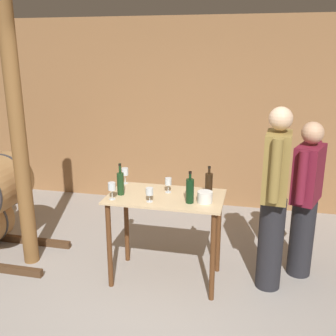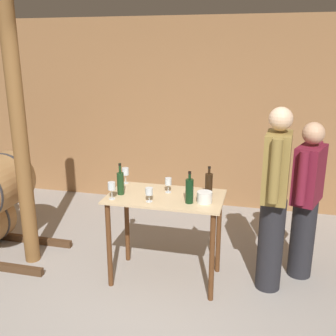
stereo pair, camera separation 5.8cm
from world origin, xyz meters
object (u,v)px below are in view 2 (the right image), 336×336
at_px(wine_glass_near_center, 112,187).
at_px(person_host, 306,198).
at_px(wine_bottle_center, 209,183).
at_px(wine_bottle_far_left, 120,183).
at_px(person_visitor_with_scarf, 274,197).
at_px(wine_glass_far_side, 168,182).
at_px(ice_bucket, 205,197).
at_px(wine_glass_near_left, 125,172).
at_px(wooden_post, 20,141).
at_px(wine_bottle_left, 189,190).
at_px(wine_glass_near_right, 149,192).

bearing_deg(wine_glass_near_center, person_host, 18.58).
relative_size(wine_bottle_center, person_host, 0.18).
xyz_separation_m(wine_bottle_far_left, person_visitor_with_scarf, (1.45, 0.15, -0.08)).
height_order(wine_glass_far_side, ice_bucket, wine_glass_far_side).
height_order(wine_glass_near_left, wine_glass_far_side, wine_glass_near_left).
bearing_deg(person_host, wine_bottle_far_left, -165.25).
bearing_deg(wine_bottle_center, wine_bottle_far_left, -166.57).
distance_m(person_host, person_visitor_with_scarf, 0.46).
relative_size(person_host, person_visitor_with_scarf, 0.90).
bearing_deg(ice_bucket, wine_glass_near_left, 158.86).
xyz_separation_m(wine_glass_near_center, wine_glass_far_side, (0.47, 0.30, -0.02)).
distance_m(wine_bottle_center, person_visitor_with_scarf, 0.62).
bearing_deg(wine_bottle_center, wine_glass_far_side, -174.68).
bearing_deg(person_visitor_with_scarf, wooden_post, -178.12).
bearing_deg(wine_bottle_left, person_visitor_with_scarf, 15.78).
xyz_separation_m(wine_bottle_center, person_host, (0.93, 0.27, -0.17)).
distance_m(wine_bottle_far_left, wine_glass_near_center, 0.15).
xyz_separation_m(wine_glass_near_left, wine_glass_near_center, (0.03, -0.46, -0.00)).
xyz_separation_m(wine_glass_near_center, ice_bucket, (0.86, 0.12, -0.07)).
distance_m(wine_bottle_far_left, wine_glass_far_side, 0.46).
height_order(wine_bottle_left, person_host, person_host).
relative_size(wine_bottle_left, person_visitor_with_scarf, 0.17).
bearing_deg(wine_glass_near_center, wine_bottle_left, 6.12).
bearing_deg(wine_glass_near_right, ice_bucket, 11.49).
relative_size(wooden_post, wine_bottle_left, 9.00).
distance_m(wooden_post, person_host, 2.93).
bearing_deg(ice_bucket, wine_bottle_far_left, 178.59).
xyz_separation_m(wine_bottle_center, person_visitor_with_scarf, (0.62, -0.05, -0.07)).
height_order(wooden_post, wine_bottle_far_left, wooden_post).
relative_size(wine_glass_near_left, wine_glass_near_right, 1.25).
bearing_deg(wine_bottle_center, wine_bottle_left, -118.28).
distance_m(wine_bottle_center, wine_glass_near_right, 0.60).
bearing_deg(person_visitor_with_scarf, wine_bottle_center, 175.61).
bearing_deg(wine_glass_near_left, wine_bottle_left, -27.13).
distance_m(wine_glass_near_center, ice_bucket, 0.87).
bearing_deg(wine_glass_far_side, wooden_post, -176.48).
height_order(wine_glass_near_right, wine_glass_far_side, wine_glass_far_side).
bearing_deg(wine_glass_near_center, wine_glass_near_left, 93.61).
height_order(wooden_post, wine_glass_near_right, wooden_post).
xyz_separation_m(wine_glass_near_right, ice_bucket, (0.50, 0.10, -0.05)).
height_order(wooden_post, person_visitor_with_scarf, wooden_post).
distance_m(wooden_post, wine_glass_far_side, 1.57).
distance_m(wine_bottle_left, person_visitor_with_scarf, 0.79).
bearing_deg(wine_bottle_center, wine_glass_near_center, -158.61).
height_order(wine_glass_near_center, person_visitor_with_scarf, person_visitor_with_scarf).
relative_size(ice_bucket, person_visitor_with_scarf, 0.08).
bearing_deg(wine_glass_near_center, wooden_post, 168.93).
xyz_separation_m(wooden_post, wine_glass_near_left, (1.03, 0.26, -0.33)).
distance_m(wine_bottle_far_left, wine_bottle_center, 0.85).
bearing_deg(ice_bucket, wine_bottle_center, 88.28).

